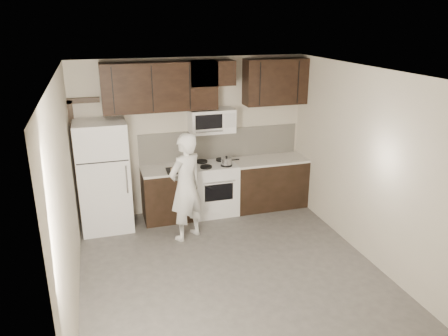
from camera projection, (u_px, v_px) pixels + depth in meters
name	position (u px, v px, depth m)	size (l,w,h in m)	color
floor	(231.00, 272.00, 6.02)	(4.50, 4.50, 0.00)	#504E4B
back_wall	(192.00, 136.00, 7.61)	(4.00, 4.00, 0.00)	beige
ceiling	(232.00, 73.00, 5.13)	(4.50, 4.50, 0.00)	white
counter_run	(231.00, 187.00, 7.79)	(2.95, 0.64, 0.91)	black
stove	(214.00, 188.00, 7.70)	(0.76, 0.66, 0.94)	white
backsplash	(220.00, 144.00, 7.79)	(2.90, 0.02, 0.54)	silver
upper_cabinets	(206.00, 83.00, 7.20)	(3.48, 0.35, 0.78)	black
microwave	(212.00, 121.00, 7.42)	(0.76, 0.42, 0.40)	white
refrigerator	(104.00, 176.00, 7.01)	(0.80, 0.76, 1.80)	white
door_trim	(78.00, 152.00, 7.08)	(0.50, 0.08, 2.12)	black
saucepan	(227.00, 162.00, 7.44)	(0.32, 0.19, 0.18)	silver
baking_tray	(179.00, 170.00, 7.21)	(0.41, 0.31, 0.02)	black
pizza	(179.00, 169.00, 7.20)	(0.28, 0.28, 0.02)	beige
person	(186.00, 187.00, 6.68)	(0.62, 0.41, 1.71)	white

